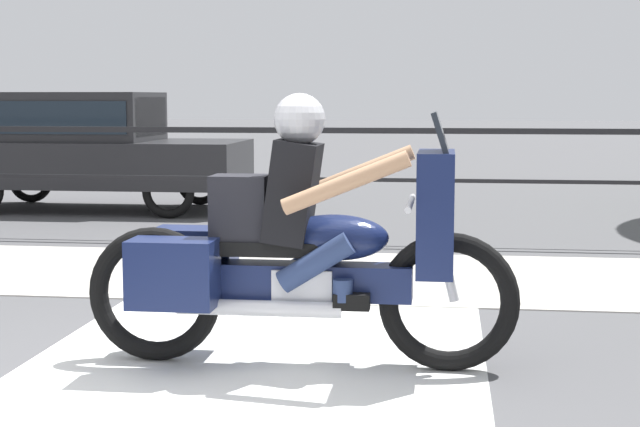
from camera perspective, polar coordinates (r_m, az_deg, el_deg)
ground_plane at (r=5.31m, az=-9.51°, el=-10.04°), size 120.00×120.00×0.00m
sidewalk_band at (r=8.53m, az=-2.87°, el=-3.51°), size 44.00×2.40×0.01m
crosswalk_band at (r=5.02m, az=-5.48°, el=-10.93°), size 2.64×6.00×0.01m
fence_railing at (r=10.34m, az=-0.96°, el=3.60°), size 36.00×0.05×1.21m
motorcycle at (r=5.54m, az=-1.32°, el=-1.98°), size 2.48×0.76×1.55m
parked_car at (r=13.66m, az=-13.46°, el=3.99°), size 4.08×1.73×1.59m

